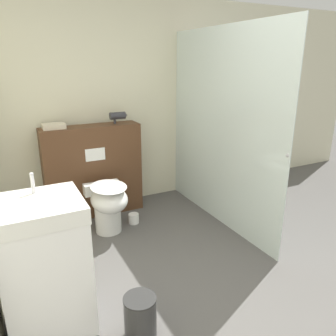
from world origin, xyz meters
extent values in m
plane|color=#565451|center=(0.00, 0.00, 0.00)|extent=(12.00, 12.00, 0.00)
cube|color=beige|center=(0.00, 2.38, 1.25)|extent=(8.00, 0.06, 2.50)
cube|color=#51331E|center=(-0.44, 2.15, 0.53)|extent=(1.11, 0.28, 1.06)
cube|color=white|center=(-0.44, 2.00, 0.77)|extent=(0.22, 0.01, 0.14)
cube|color=silver|center=(0.76, 1.36, 1.05)|extent=(0.01, 1.98, 2.10)
sphere|color=#B2B2B7|center=(0.76, 0.40, 1.01)|extent=(0.04, 0.04, 0.04)
cylinder|color=white|center=(-0.45, 1.64, 0.19)|extent=(0.28, 0.28, 0.37)
ellipsoid|color=white|center=(-0.45, 1.55, 0.40)|extent=(0.37, 0.46, 0.26)
ellipsoid|color=white|center=(-0.45, 1.55, 0.54)|extent=(0.36, 0.46, 0.02)
cube|color=white|center=(-0.45, 1.82, 0.43)|extent=(0.39, 0.12, 0.12)
cube|color=white|center=(-1.19, 0.53, 0.41)|extent=(0.53, 0.50, 0.83)
cube|color=white|center=(-1.19, 0.53, 0.88)|extent=(0.54, 0.51, 0.10)
cylinder|color=silver|center=(-1.19, 0.67, 1.00)|extent=(0.02, 0.02, 0.14)
cylinder|color=#2D2D33|center=(-0.12, 2.13, 1.16)|extent=(0.18, 0.08, 0.08)
cone|color=#2D2D33|center=(-0.02, 2.13, 1.16)|extent=(0.03, 0.07, 0.07)
cylinder|color=#2D2D33|center=(-0.16, 2.13, 1.11)|extent=(0.03, 0.03, 0.08)
cube|color=beige|center=(-0.83, 2.16, 1.09)|extent=(0.23, 0.18, 0.05)
cylinder|color=white|center=(-0.14, 1.68, 0.06)|extent=(0.12, 0.12, 0.11)
cylinder|color=#2D2D2D|center=(-0.69, 0.14, 0.15)|extent=(0.21, 0.21, 0.30)
cylinder|color=#2D2D2D|center=(-0.69, 0.14, 0.31)|extent=(0.22, 0.22, 0.01)
camera|label=1|loc=(-1.31, -1.48, 1.75)|focal=35.00mm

